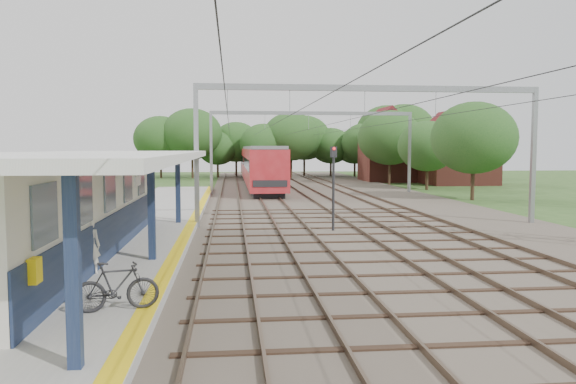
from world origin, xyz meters
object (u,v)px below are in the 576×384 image
bicycle (116,286)px  signal_post (333,180)px  person (90,246)px  train (258,164)px

bicycle → signal_post: bearing=-41.3°
person → bicycle: size_ratio=0.87×
person → bicycle: 4.10m
person → train: size_ratio=0.04×
bicycle → person: bearing=9.0°
bicycle → train: (5.38, 47.61, 1.31)m
signal_post → bicycle: bearing=-137.4°
train → signal_post: size_ratio=9.45×
bicycle → train: train is taller
bicycle → train: bearing=-18.8°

